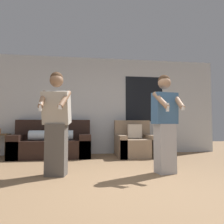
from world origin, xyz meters
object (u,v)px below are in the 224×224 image
at_px(person_left, 56,123).
at_px(person_right, 165,122).
at_px(armchair, 135,144).
at_px(couch, 52,144).

xyz_separation_m(person_left, person_right, (1.80, -0.07, 0.01)).
distance_m(person_left, person_right, 1.80).
relative_size(armchair, person_left, 0.57).
bearing_deg(couch, armchair, -4.30).
bearing_deg(armchair, person_right, -89.21).
distance_m(couch, person_right, 3.05).
bearing_deg(couch, person_left, -81.31).
bearing_deg(person_left, armchair, 47.17).
height_order(armchair, person_right, person_right).
xyz_separation_m(couch, armchair, (2.08, -0.16, -0.01)).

